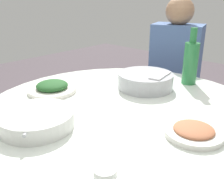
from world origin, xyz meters
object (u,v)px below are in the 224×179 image
Objects in this scene: round_dining_table at (123,140)px; soup_bowl at (37,120)px; tea_cup_near at (105,176)px; green_bottle at (191,62)px; dish_tofu_braise at (193,132)px; diner_right at (175,61)px; stool_for_diner_right at (169,128)px; dish_greens at (52,88)px; rice_bowl at (145,80)px.

round_dining_table is 4.62× the size of soup_bowl.
green_bottle is at bearing 14.01° from tea_cup_near.
round_dining_table is 20.38× the size of tea_cup_near.
soup_bowl is at bearing 126.31° from dish_tofu_braise.
diner_right reaches higher than dish_tofu_braise.
round_dining_table is 6.22× the size of dish_tofu_braise.
stool_for_diner_right is (0.88, 0.26, -0.40)m from round_dining_table.
dish_greens is 1.19× the size of dish_tofu_braise.
dish_greens is at bearing 46.62° from soup_bowl.
soup_bowl is 4.41× the size of tea_cup_near.
soup_bowl is at bearing 175.55° from rice_bowl.
soup_bowl is at bearing -173.96° from stool_for_diner_right.
stool_for_diner_right is at bearing 15.96° from rice_bowl.
dish_tofu_braise is 0.26× the size of diner_right.
soup_bowl is (-0.33, 0.13, 0.18)m from round_dining_table.
rice_bowl is 0.64m from diner_right.
round_dining_table is at bearing 89.27° from dish_tofu_braise.
green_bottle is at bearing -142.37° from stool_for_diner_right.
dish_greens is (-0.09, 0.39, 0.17)m from round_dining_table.
diner_right reaches higher than dish_greens.
stool_for_diner_right is (0.88, 0.57, -0.57)m from dish_tofu_braise.
round_dining_table is 4.45× the size of rice_bowl.
stool_for_diner_right is (0.39, 0.30, -0.67)m from green_bottle.
rice_bowl reaches higher than round_dining_table.
rice_bowl is at bearing -164.04° from diner_right.
tea_cup_near is at bearing -165.99° from green_bottle.
diner_right reaches higher than rice_bowl.
stool_for_diner_right is (0.97, -0.13, -0.57)m from dish_greens.
diner_right is (1.26, 0.52, -0.03)m from tea_cup_near.
soup_bowl is at bearing 158.15° from round_dining_table.
dish_greens is 0.31× the size of diner_right.
diner_right is (0.61, 0.17, -0.05)m from rice_bowl.
green_bottle is (0.49, 0.27, 0.10)m from dish_tofu_braise.
diner_right is at bearing -7.66° from dish_greens.
round_dining_table is 0.93m from diner_right.
dish_tofu_braise is (0.08, -0.70, -0.01)m from dish_greens.
dish_tofu_braise is at bearing -8.18° from tea_cup_near.
round_dining_table is 5.24× the size of dish_greens.
dish_greens is at bearing 172.34° from stool_for_diner_right.
green_bottle reaches higher than round_dining_table.
dish_tofu_braise reaches higher than stool_for_diner_right.
rice_bowl is 0.73m from tea_cup_near.
stool_for_diner_right is (0.61, 0.17, -0.59)m from rice_bowl.
dish_greens is at bearing 142.95° from green_bottle.
round_dining_table is at bearing 34.34° from tea_cup_near.
stool_for_diner_right is (1.26, 0.52, -0.58)m from tea_cup_near.
diner_right is at bearing 15.96° from rice_bowl.
diner_right is at bearing 32.93° from dish_tofu_braise.
rice_bowl reaches higher than dish_greens.
rice_bowl is 4.58× the size of tea_cup_near.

